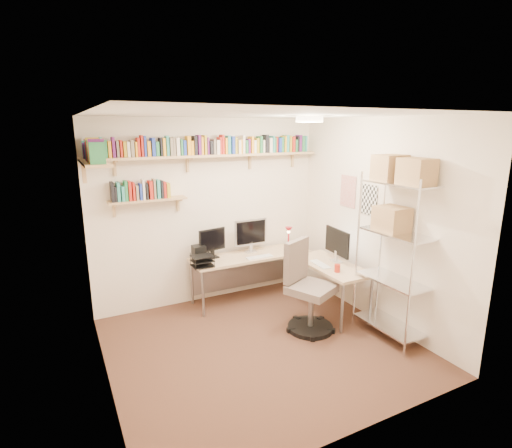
# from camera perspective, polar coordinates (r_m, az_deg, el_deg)

# --- Properties ---
(ground) EXTENTS (3.20, 3.20, 0.00)m
(ground) POSITION_cam_1_polar(r_m,az_deg,el_deg) (4.67, 0.71, -16.96)
(ground) COLOR #40241B
(ground) RESTS_ON ground
(room_shell) EXTENTS (3.24, 3.04, 2.52)m
(room_shell) POSITION_cam_1_polar(r_m,az_deg,el_deg) (4.10, 0.82, 2.01)
(room_shell) COLOR beige
(room_shell) RESTS_ON ground
(wall_shelves) EXTENTS (3.12, 1.09, 0.80)m
(wall_shelves) POSITION_cam_1_polar(r_m,az_deg,el_deg) (5.07, -10.54, 9.45)
(wall_shelves) COLOR tan
(wall_shelves) RESTS_ON ground
(corner_desk) EXTENTS (1.90, 1.67, 1.13)m
(corner_desk) POSITION_cam_1_polar(r_m,az_deg,el_deg) (5.42, 1.19, -4.97)
(corner_desk) COLOR tan
(corner_desk) RESTS_ON ground
(office_chair) EXTENTS (0.64, 0.64, 1.09)m
(office_chair) POSITION_cam_1_polar(r_m,az_deg,el_deg) (4.86, 7.27, -9.75)
(office_chair) COLOR black
(office_chair) RESTS_ON ground
(wire_rack) EXTENTS (0.42, 0.83, 2.09)m
(wire_rack) POSITION_cam_1_polar(r_m,az_deg,el_deg) (4.59, 19.54, 2.19)
(wire_rack) COLOR silver
(wire_rack) RESTS_ON ground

